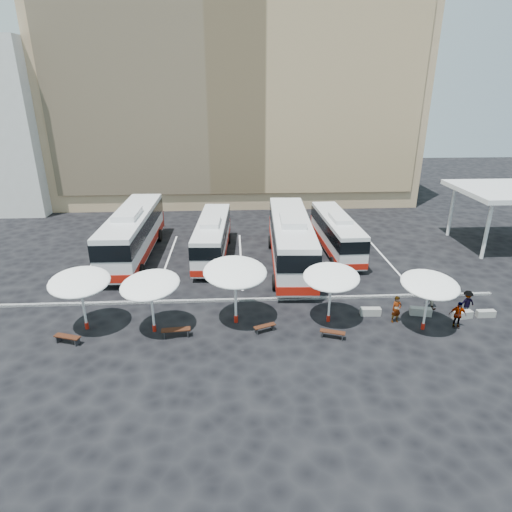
{
  "coord_description": "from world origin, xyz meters",
  "views": [
    {
      "loc": [
        -0.49,
        -24.92,
        13.31
      ],
      "look_at": [
        1.0,
        3.0,
        2.2
      ],
      "focal_mm": 30.0,
      "sensor_mm": 36.0,
      "label": 1
    }
  ],
  "objects_px": {
    "passenger_2": "(458,315)",
    "wood_bench_2": "(265,327)",
    "sunshade_0": "(79,282)",
    "passenger_1": "(431,295)",
    "wood_bench_0": "(67,338)",
    "passenger_3": "(467,302)",
    "bus_1": "(212,236)",
    "bus_3": "(336,232)",
    "bus_0": "(133,232)",
    "conc_bench_2": "(462,315)",
    "bus_2": "(291,239)",
    "wood_bench_3": "(333,333)",
    "conc_bench_3": "(486,313)",
    "conc_bench_0": "(370,312)",
    "passenger_0": "(396,309)",
    "sunshade_1": "(150,285)",
    "sunshade_2": "(235,272)",
    "sunshade_3": "(331,277)",
    "wood_bench_1": "(176,331)",
    "conc_bench_1": "(421,311)",
    "sunshade_4": "(430,285)"
  },
  "relations": [
    {
      "from": "passenger_0",
      "to": "wood_bench_0",
      "type": "bearing_deg",
      "value": 172.9
    },
    {
      "from": "sunshade_2",
      "to": "wood_bench_1",
      "type": "relative_size",
      "value": 2.7
    },
    {
      "from": "bus_2",
      "to": "sunshade_2",
      "type": "distance_m",
      "value": 9.85
    },
    {
      "from": "bus_1",
      "to": "sunshade_3",
      "type": "distance_m",
      "value": 13.46
    },
    {
      "from": "sunshade_2",
      "to": "passenger_1",
      "type": "bearing_deg",
      "value": 5.28
    },
    {
      "from": "conc_bench_2",
      "to": "sunshade_0",
      "type": "bearing_deg",
      "value": -179.91
    },
    {
      "from": "sunshade_0",
      "to": "passenger_1",
      "type": "distance_m",
      "value": 21.47
    },
    {
      "from": "passenger_2",
      "to": "wood_bench_2",
      "type": "bearing_deg",
      "value": -169.55
    },
    {
      "from": "bus_1",
      "to": "passenger_3",
      "type": "bearing_deg",
      "value": -30.42
    },
    {
      "from": "sunshade_1",
      "to": "passenger_2",
      "type": "xyz_separation_m",
      "value": [
        17.79,
        -0.52,
        -2.15
      ]
    },
    {
      "from": "sunshade_3",
      "to": "wood_bench_1",
      "type": "bearing_deg",
      "value": -172.07
    },
    {
      "from": "conc_bench_2",
      "to": "conc_bench_3",
      "type": "bearing_deg",
      "value": 3.65
    },
    {
      "from": "bus_1",
      "to": "sunshade_0",
      "type": "xyz_separation_m",
      "value": [
        -6.98,
        -11.26,
        1.27
      ]
    },
    {
      "from": "bus_3",
      "to": "conc_bench_3",
      "type": "relative_size",
      "value": 9.49
    },
    {
      "from": "wood_bench_0",
      "to": "wood_bench_1",
      "type": "distance_m",
      "value": 5.95
    },
    {
      "from": "sunshade_0",
      "to": "conc_bench_1",
      "type": "bearing_deg",
      "value": 1.56
    },
    {
      "from": "wood_bench_0",
      "to": "passenger_1",
      "type": "bearing_deg",
      "value": 7.75
    },
    {
      "from": "bus_1",
      "to": "bus_0",
      "type": "bearing_deg",
      "value": -179.32
    },
    {
      "from": "wood_bench_3",
      "to": "conc_bench_0",
      "type": "height_order",
      "value": "conc_bench_0"
    },
    {
      "from": "bus_1",
      "to": "conc_bench_3",
      "type": "distance_m",
      "value": 20.62
    },
    {
      "from": "wood_bench_1",
      "to": "conc_bench_3",
      "type": "distance_m",
      "value": 18.95
    },
    {
      "from": "bus_1",
      "to": "conc_bench_2",
      "type": "distance_m",
      "value": 19.41
    },
    {
      "from": "wood_bench_0",
      "to": "passenger_3",
      "type": "height_order",
      "value": "passenger_3"
    },
    {
      "from": "sunshade_1",
      "to": "conc_bench_2",
      "type": "bearing_deg",
      "value": 1.59
    },
    {
      "from": "bus_0",
      "to": "bus_2",
      "type": "bearing_deg",
      "value": -10.44
    },
    {
      "from": "bus_2",
      "to": "conc_bench_1",
      "type": "bearing_deg",
      "value": -47.11
    },
    {
      "from": "passenger_1",
      "to": "conc_bench_1",
      "type": "bearing_deg",
      "value": 96.21
    },
    {
      "from": "passenger_0",
      "to": "passenger_1",
      "type": "height_order",
      "value": "passenger_1"
    },
    {
      "from": "wood_bench_3",
      "to": "conc_bench_2",
      "type": "bearing_deg",
      "value": 12.03
    },
    {
      "from": "sunshade_1",
      "to": "sunshade_4",
      "type": "xyz_separation_m",
      "value": [
        15.76,
        -0.61,
        -0.09
      ]
    },
    {
      "from": "bus_1",
      "to": "bus_3",
      "type": "height_order",
      "value": "bus_1"
    },
    {
      "from": "bus_1",
      "to": "conc_bench_1",
      "type": "height_order",
      "value": "bus_1"
    },
    {
      "from": "sunshade_4",
      "to": "passenger_3",
      "type": "height_order",
      "value": "sunshade_4"
    },
    {
      "from": "conc_bench_0",
      "to": "passenger_0",
      "type": "bearing_deg",
      "value": -35.76
    },
    {
      "from": "wood_bench_0",
      "to": "bus_2",
      "type": "bearing_deg",
      "value": 37.52
    },
    {
      "from": "conc_bench_2",
      "to": "bus_2",
      "type": "bearing_deg",
      "value": 136.7
    },
    {
      "from": "sunshade_0",
      "to": "conc_bench_2",
      "type": "relative_size",
      "value": 3.42
    },
    {
      "from": "sunshade_0",
      "to": "sunshade_2",
      "type": "height_order",
      "value": "sunshade_2"
    },
    {
      "from": "bus_3",
      "to": "passenger_3",
      "type": "height_order",
      "value": "bus_3"
    },
    {
      "from": "sunshade_0",
      "to": "conc_bench_3",
      "type": "xyz_separation_m",
      "value": [
        24.28,
        0.13,
        -2.82
      ]
    },
    {
      "from": "sunshade_1",
      "to": "passenger_3",
      "type": "xyz_separation_m",
      "value": [
        19.15,
        1.02,
        -2.19
      ]
    },
    {
      "from": "sunshade_0",
      "to": "passenger_2",
      "type": "distance_m",
      "value": 21.95
    },
    {
      "from": "sunshade_1",
      "to": "wood_bench_0",
      "type": "height_order",
      "value": "sunshade_1"
    },
    {
      "from": "wood_bench_0",
      "to": "conc_bench_3",
      "type": "distance_m",
      "value": 24.9
    },
    {
      "from": "wood_bench_2",
      "to": "conc_bench_0",
      "type": "relative_size",
      "value": 1.08
    },
    {
      "from": "bus_0",
      "to": "sunshade_0",
      "type": "relative_size",
      "value": 3.19
    },
    {
      "from": "bus_1",
      "to": "conc_bench_3",
      "type": "relative_size",
      "value": 9.72
    },
    {
      "from": "bus_1",
      "to": "wood_bench_1",
      "type": "bearing_deg",
      "value": -94.3
    },
    {
      "from": "sunshade_3",
      "to": "wood_bench_1",
      "type": "distance_m",
      "value": 9.48
    },
    {
      "from": "bus_1",
      "to": "wood_bench_2",
      "type": "height_order",
      "value": "bus_1"
    }
  ]
}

